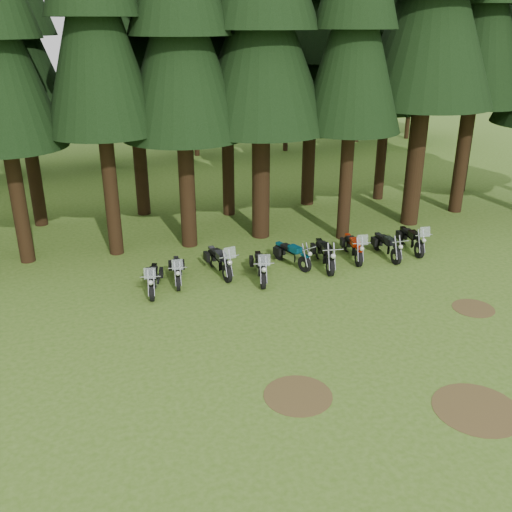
# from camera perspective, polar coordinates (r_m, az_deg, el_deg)

# --- Properties ---
(ground) EXTENTS (120.00, 120.00, 0.00)m
(ground) POSITION_cam_1_polar(r_m,az_deg,el_deg) (17.90, 10.60, -8.08)
(ground) COLOR #3C6118
(ground) RESTS_ON ground
(pine_back_1) EXTENTS (4.52, 4.52, 16.22)m
(pine_back_1) POSITION_cam_1_polar(r_m,az_deg,el_deg) (27.59, -23.57, 22.31)
(pine_back_1) COLOR #311F10
(pine_back_1) RESTS_ON ground
(pine_back_2) EXTENTS (4.85, 4.85, 16.30)m
(pine_back_2) POSITION_cam_1_polar(r_m,az_deg,el_deg) (27.86, -12.72, 23.60)
(pine_back_2) COLOR #311F10
(pine_back_2) RESTS_ON ground
(pine_back_3) EXTENTS (4.35, 4.35, 16.20)m
(pine_back_3) POSITION_cam_1_polar(r_m,az_deg,el_deg) (27.27, -3.11, 23.97)
(pine_back_3) COLOR #311F10
(pine_back_3) RESTS_ON ground
(pine_back_4) EXTENTS (4.94, 4.94, 13.78)m
(pine_back_4) POSITION_cam_1_polar(r_m,az_deg,el_deg) (29.10, 5.72, 20.95)
(pine_back_4) COLOR #311F10
(pine_back_4) RESTS_ON ground
(pine_back_5) EXTENTS (3.94, 3.94, 16.33)m
(pine_back_5) POSITION_cam_1_polar(r_m,az_deg,el_deg) (30.67, 13.66, 23.41)
(pine_back_5) COLOR #311F10
(pine_back_5) RESTS_ON ground
(pine_back_6) EXTENTS (4.59, 4.59, 16.58)m
(pine_back_6) POSITION_cam_1_polar(r_m,az_deg,el_deg) (33.70, 22.02, 22.63)
(pine_back_6) COLOR #311F10
(pine_back_6) RESTS_ON ground
(decid_2) EXTENTS (6.72, 6.53, 8.40)m
(decid_2) POSITION_cam_1_polar(r_m,az_deg,el_deg) (38.27, -23.49, 14.69)
(decid_2) COLOR #311F10
(decid_2) RESTS_ON ground
(decid_3) EXTENTS (6.12, 5.95, 7.65)m
(decid_3) POSITION_cam_1_polar(r_m,az_deg,el_deg) (38.74, -14.67, 15.18)
(decid_3) COLOR #311F10
(decid_3) RESTS_ON ground
(decid_4) EXTENTS (5.93, 5.76, 7.41)m
(decid_4) POSITION_cam_1_polar(r_m,az_deg,el_deg) (40.95, -5.72, 15.94)
(decid_4) COLOR #311F10
(decid_4) RESTS_ON ground
(decid_5) EXTENTS (8.45, 8.21, 10.56)m
(decid_5) POSITION_cam_1_polar(r_m,az_deg,el_deg) (42.31, 3.75, 18.74)
(decid_5) COLOR #311F10
(decid_5) RESTS_ON ground
(decid_6) EXTENTS (7.06, 6.86, 8.82)m
(decid_6) POSITION_cam_1_polar(r_m,az_deg,el_deg) (46.44, 10.91, 17.46)
(decid_6) COLOR #311F10
(decid_6) RESTS_ON ground
(decid_7) EXTENTS (8.44, 8.20, 10.55)m
(decid_7) POSITION_cam_1_polar(r_m,az_deg,el_deg) (48.66, 16.09, 18.44)
(decid_7) COLOR #311F10
(decid_7) RESTS_ON ground
(dirt_patch_0) EXTENTS (1.80, 1.80, 0.01)m
(dirt_patch_0) POSITION_cam_1_polar(r_m,az_deg,el_deg) (15.24, 4.22, -13.72)
(dirt_patch_0) COLOR #4C3D1E
(dirt_patch_0) RESTS_ON ground
(dirt_patch_1) EXTENTS (1.40, 1.40, 0.01)m
(dirt_patch_1) POSITION_cam_1_polar(r_m,az_deg,el_deg) (20.66, 20.91, -4.90)
(dirt_patch_1) COLOR #4C3D1E
(dirt_patch_1) RESTS_ON ground
(dirt_patch_2) EXTENTS (2.20, 2.20, 0.01)m
(dirt_patch_2) POSITION_cam_1_polar(r_m,az_deg,el_deg) (15.74, 21.21, -14.09)
(dirt_patch_2) COLOR #4C3D1E
(dirt_patch_2) RESTS_ON ground
(motorcycle_0) EXTENTS (0.76, 2.14, 1.35)m
(motorcycle_0) POSITION_cam_1_polar(r_m,az_deg,el_deg) (20.60, -10.23, -2.37)
(motorcycle_0) COLOR black
(motorcycle_0) RESTS_ON ground
(motorcycle_1) EXTENTS (0.60, 2.09, 1.31)m
(motorcycle_1) POSITION_cam_1_polar(r_m,az_deg,el_deg) (21.19, -7.89, -1.53)
(motorcycle_1) COLOR black
(motorcycle_1) RESTS_ON ground
(motorcycle_2) EXTENTS (0.53, 2.38, 1.49)m
(motorcycle_2) POSITION_cam_1_polar(r_m,az_deg,el_deg) (21.70, -3.68, -0.58)
(motorcycle_2) COLOR black
(motorcycle_2) RESTS_ON ground
(motorcycle_3) EXTENTS (0.78, 2.30, 1.45)m
(motorcycle_3) POSITION_cam_1_polar(r_m,az_deg,el_deg) (21.18, 0.45, -1.17)
(motorcycle_3) COLOR black
(motorcycle_3) RESTS_ON ground
(motorcycle_4) EXTENTS (0.81, 2.09, 0.88)m
(motorcycle_4) POSITION_cam_1_polar(r_m,az_deg,el_deg) (22.46, 3.60, 0.10)
(motorcycle_4) COLOR black
(motorcycle_4) RESTS_ON ground
(motorcycle_5) EXTENTS (0.59, 2.40, 0.98)m
(motorcycle_5) POSITION_cam_1_polar(r_m,az_deg,el_deg) (22.44, 6.86, 0.11)
(motorcycle_5) COLOR black
(motorcycle_5) RESTS_ON ground
(motorcycle_6) EXTENTS (0.72, 2.27, 1.42)m
(motorcycle_6) POSITION_cam_1_polar(r_m,az_deg,el_deg) (23.37, 9.70, 0.81)
(motorcycle_6) COLOR black
(motorcycle_6) RESTS_ON ground
(motorcycle_7) EXTENTS (0.35, 2.20, 0.90)m
(motorcycle_7) POSITION_cam_1_polar(r_m,az_deg,el_deg) (23.83, 12.95, 0.93)
(motorcycle_7) COLOR black
(motorcycle_7) RESTS_ON ground
(motorcycle_8) EXTENTS (0.60, 2.29, 1.43)m
(motorcycle_8) POSITION_cam_1_polar(r_m,az_deg,el_deg) (24.72, 15.26, 1.55)
(motorcycle_8) COLOR black
(motorcycle_8) RESTS_ON ground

